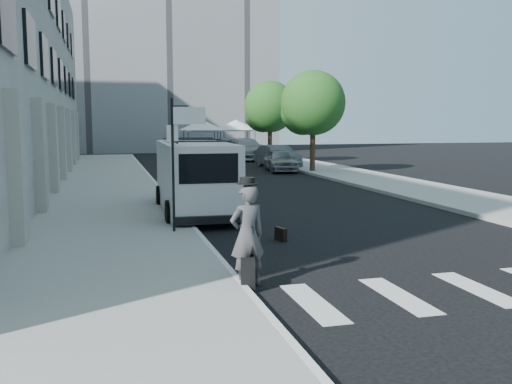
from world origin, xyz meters
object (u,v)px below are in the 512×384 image
briefcase (281,234)px  cargo_van (194,177)px  businessman (247,236)px  parked_car_c (245,149)px  parked_car_a (281,160)px  parked_car_b (277,156)px  suitcase (248,274)px

briefcase → cargo_van: size_ratio=0.07×
businessman → parked_car_c: (8.37, 34.02, -0.10)m
cargo_van → parked_car_a: size_ratio=1.54×
briefcase → parked_car_a: (6.07, 19.42, 0.53)m
parked_car_b → parked_car_c: size_ratio=0.76×
businessman → parked_car_c: businessman is taller
parked_car_c → parked_car_a: bearing=-98.6°
businessman → cargo_van: (0.33, 8.48, 0.27)m
businessman → parked_car_a: businessman is taller
suitcase → cargo_van: 8.79m
suitcase → parked_car_a: 24.73m
parked_car_b → parked_car_c: 7.80m
cargo_van → parked_car_b: cargo_van is taller
briefcase → parked_car_c: bearing=64.3°
suitcase → parked_car_b: (8.68, 26.47, 0.44)m
businessman → cargo_van: cargo_van is taller
businessman → parked_car_b: bearing=-121.9°
parked_car_a → suitcase: bearing=-101.7°
cargo_van → briefcase: bearing=-71.3°
businessman → cargo_van: 8.49m
cargo_van → businessman: bearing=-91.1°
cargo_van → parked_car_a: (7.56, 14.68, -0.53)m
businessman → parked_car_a: size_ratio=0.47×
cargo_van → parked_car_c: 26.77m
parked_car_b → suitcase: bearing=-115.5°
suitcase → parked_car_c: bearing=88.8°
businessman → parked_car_c: bearing=-117.5°
businessman → parked_car_a: bearing=-122.5°
parked_car_a → parked_car_c: 10.86m
parked_car_c → briefcase: bearing=-108.2°
briefcase → cargo_van: (-1.49, 4.73, 1.06)m
briefcase → parked_car_a: size_ratio=0.11×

